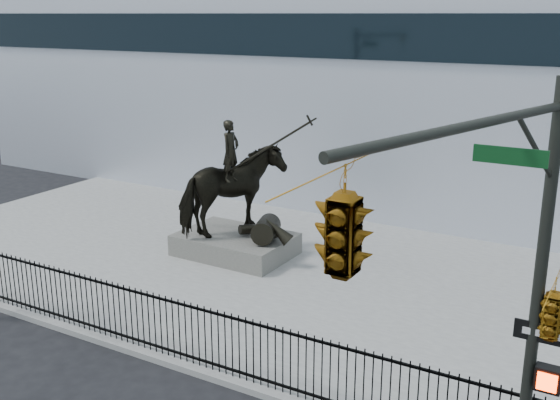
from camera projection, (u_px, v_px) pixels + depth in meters
The scene contains 7 objects.
ground at pixel (165, 399), 13.74m from camera, with size 120.00×120.00×0.00m, color black.
plaza at pixel (316, 282), 19.55m from camera, with size 30.00×12.00×0.15m, color gray.
building at pixel (450, 90), 29.16m from camera, with size 44.00×14.00×9.00m, color silver.
picket_fence at pixel (199, 335), 14.53m from camera, with size 22.10×0.10×1.50m.
statue_plinth at pixel (235, 244), 21.49m from camera, with size 3.63×2.50×0.68m, color #55524D.
equestrian_statue at pixel (236, 193), 20.97m from camera, with size 4.66×2.91×3.95m.
traffic_signal_right at pixel (467, 275), 7.63m from camera, with size 2.17×6.86×7.00m.
Camera 1 is at (8.13, -9.24, 7.78)m, focal length 42.00 mm.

